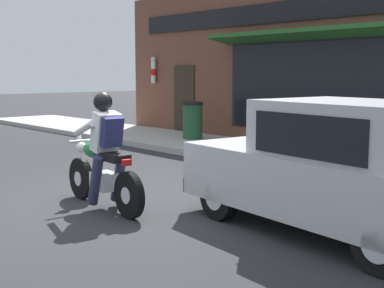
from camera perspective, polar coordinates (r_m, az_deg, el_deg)
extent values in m
plane|color=#2B2B2D|center=(7.96, -8.84, -6.17)|extent=(80.00, 80.00, 0.00)
cube|color=#ADAAA3|center=(13.32, 2.24, -0.21)|extent=(2.60, 22.00, 0.14)
cube|color=brown|center=(14.02, 8.22, 8.42)|extent=(0.50, 11.05, 4.20)
cube|color=black|center=(12.95, 12.09, 5.97)|extent=(0.04, 4.64, 2.10)
cube|color=black|center=(12.97, 12.13, 5.97)|extent=(0.02, 4.86, 2.20)
cube|color=#2D2319|center=(15.99, -0.85, 4.62)|extent=(0.04, 0.90, 2.10)
cube|color=#235623|center=(12.71, 11.34, 11.38)|extent=(0.81, 5.30, 0.24)
cube|color=black|center=(13.88, 7.55, 13.61)|extent=(0.06, 9.39, 0.50)
cylinder|color=white|center=(16.99, -4.13, 7.65)|extent=(0.14, 0.14, 0.70)
cylinder|color=red|center=(16.99, -4.13, 7.65)|extent=(0.15, 0.15, 0.20)
sphere|color=silver|center=(17.00, -4.14, 9.00)|extent=(0.16, 0.16, 0.16)
cylinder|color=black|center=(8.21, -11.75, -3.60)|extent=(0.14, 0.63, 0.62)
cylinder|color=silver|center=(8.21, -11.75, -3.60)|extent=(0.14, 0.23, 0.22)
cylinder|color=black|center=(7.00, -6.72, -5.43)|extent=(0.14, 0.63, 0.62)
cylinder|color=silver|center=(7.00, -6.72, -5.43)|extent=(0.14, 0.23, 0.22)
cube|color=silver|center=(7.53, -9.27, -3.92)|extent=(0.31, 0.42, 0.24)
ellipsoid|color=#196B33|center=(7.68, -10.22, -0.61)|extent=(0.34, 0.54, 0.24)
cube|color=black|center=(7.27, -8.47, -1.36)|extent=(0.30, 0.58, 0.10)
cylinder|color=silver|center=(8.06, -11.50, -1.52)|extent=(0.09, 0.33, 0.68)
cylinder|color=silver|center=(7.92, -11.17, 0.37)|extent=(0.56, 0.08, 0.04)
sphere|color=silver|center=(8.08, -11.68, -0.35)|extent=(0.16, 0.16, 0.16)
cylinder|color=silver|center=(7.29, -6.65, -5.06)|extent=(0.12, 0.55, 0.08)
cube|color=red|center=(6.96, -6.99, -1.98)|extent=(0.12, 0.07, 0.08)
cylinder|color=#282D4C|center=(7.38, -10.25, -3.86)|extent=(0.16, 0.36, 0.71)
cylinder|color=#282D4C|center=(7.55, -7.82, -3.56)|extent=(0.16, 0.36, 0.71)
cube|color=silver|center=(7.39, -9.20, 1.27)|extent=(0.36, 0.35, 0.57)
cylinder|color=silver|center=(7.50, -11.42, 1.63)|extent=(0.13, 0.52, 0.26)
cylinder|color=silver|center=(7.69, -8.75, 1.83)|extent=(0.13, 0.52, 0.26)
sphere|color=black|center=(7.40, -9.49, 4.47)|extent=(0.26, 0.26, 0.26)
cube|color=navy|center=(7.24, -8.60, 1.32)|extent=(0.30, 0.26, 0.42)
cylinder|color=black|center=(6.92, 2.92, -5.62)|extent=(0.24, 0.61, 0.60)
cylinder|color=silver|center=(6.92, 2.92, -5.62)|extent=(0.23, 0.35, 0.33)
cylinder|color=black|center=(7.89, 11.09, -4.11)|extent=(0.24, 0.61, 0.60)
cylinder|color=silver|center=(7.89, 11.09, -4.11)|extent=(0.23, 0.35, 0.33)
cylinder|color=black|center=(5.35, 19.61, -10.06)|extent=(0.24, 0.61, 0.60)
cylinder|color=silver|center=(5.35, 19.61, -10.06)|extent=(0.23, 0.35, 0.33)
cube|color=#B7BABF|center=(6.53, 14.59, -3.97)|extent=(1.98, 3.84, 0.70)
cube|color=#B7BABF|center=(6.28, 16.55, 1.42)|extent=(1.61, 2.03, 0.66)
cube|color=black|center=(6.84, 10.74, 1.67)|extent=(1.35, 0.47, 0.51)
cube|color=black|center=(5.72, 12.13, 0.79)|extent=(0.17, 1.52, 0.46)
cube|color=silver|center=(7.48, 1.01, -1.33)|extent=(0.24, 0.06, 0.14)
cube|color=silver|center=(8.13, 6.74, -0.67)|extent=(0.24, 0.06, 0.14)
cube|color=#28282B|center=(7.83, 4.11, -3.69)|extent=(1.61, 0.27, 0.20)
cube|color=black|center=(11.14, 8.39, -1.37)|extent=(0.36, 0.36, 0.04)
cone|color=orange|center=(11.10, 8.42, 0.16)|extent=(0.28, 0.28, 0.56)
cylinder|color=white|center=(11.09, 8.43, 0.26)|extent=(0.20, 0.20, 0.08)
cylinder|color=#23512D|center=(14.19, 0.06, 2.38)|extent=(0.52, 0.52, 0.90)
cylinder|color=black|center=(14.16, 0.06, 4.36)|extent=(0.56, 0.56, 0.08)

